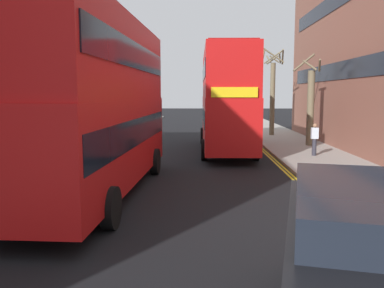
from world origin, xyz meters
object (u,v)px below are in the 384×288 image
(double_decker_bus_away, at_px, (98,100))
(double_decker_bus_oncoming, at_px, (226,97))
(pedestrian_far, at_px, (315,139))
(taxi_minivan, at_px, (369,279))

(double_decker_bus_away, distance_m, double_decker_bus_oncoming, 11.14)
(double_decker_bus_away, distance_m, pedestrian_far, 11.87)
(taxi_minivan, bearing_deg, double_decker_bus_oncoming, 91.90)
(double_decker_bus_away, relative_size, double_decker_bus_oncoming, 1.01)
(double_decker_bus_away, height_order, taxi_minivan, double_decker_bus_away)
(taxi_minivan, xyz_separation_m, pedestrian_far, (3.70, 15.76, -0.08))
(taxi_minivan, relative_size, pedestrian_far, 3.16)
(double_decker_bus_oncoming, bearing_deg, double_decker_bus_away, -114.52)
(double_decker_bus_away, xyz_separation_m, pedestrian_far, (8.93, 7.56, -2.04))
(double_decker_bus_away, bearing_deg, double_decker_bus_oncoming, 65.48)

